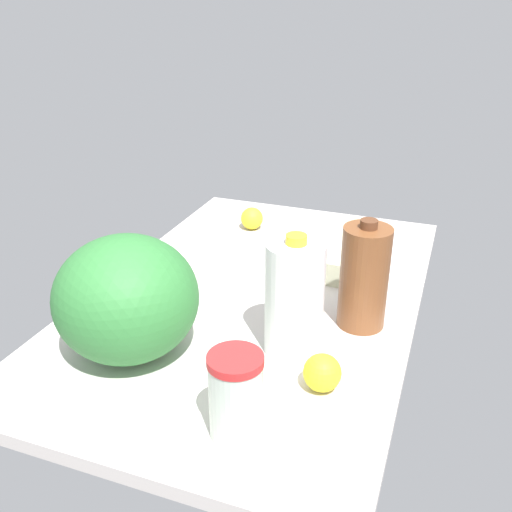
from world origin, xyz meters
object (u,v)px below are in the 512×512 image
(watermelon, at_px, (127,298))
(lemon_far_back, at_px, (322,373))
(milk_jug, at_px, (294,299))
(lemon_loose, at_px, (252,218))
(egg_carton, at_px, (344,249))
(tumbler_cup, at_px, (236,396))
(chocolate_milk_jug, at_px, (364,277))

(watermelon, bearing_deg, lemon_far_back, 92.79)
(milk_jug, xyz_separation_m, lemon_loose, (-0.58, -0.31, -0.09))
(egg_carton, bearing_deg, milk_jug, 2.22)
(lemon_far_back, bearing_deg, milk_jug, -139.46)
(tumbler_cup, height_order, lemon_far_back, tumbler_cup)
(egg_carton, relative_size, tumbler_cup, 2.17)
(tumbler_cup, xyz_separation_m, lemon_loose, (-0.84, -0.29, -0.04))
(chocolate_milk_jug, bearing_deg, tumbler_cup, -17.20)
(watermelon, height_order, chocolate_milk_jug, watermelon)
(chocolate_milk_jug, relative_size, lemon_loose, 3.63)
(watermelon, relative_size, lemon_loose, 4.17)
(tumbler_cup, relative_size, chocolate_milk_jug, 0.63)
(milk_jug, bearing_deg, lemon_far_back, 40.54)
(chocolate_milk_jug, bearing_deg, milk_jug, -36.60)
(watermelon, bearing_deg, tumbler_cup, 63.39)
(egg_carton, height_order, lemon_loose, lemon_loose)
(chocolate_milk_jug, xyz_separation_m, lemon_far_back, (0.25, -0.02, -0.08))
(milk_jug, relative_size, chocolate_milk_jug, 1.04)
(watermelon, height_order, lemon_loose, watermelon)
(egg_carton, height_order, lemon_far_back, lemon_far_back)
(watermelon, distance_m, lemon_loose, 0.70)
(egg_carton, height_order, chocolate_milk_jug, chocolate_milk_jug)
(egg_carton, distance_m, tumbler_cup, 0.73)
(chocolate_milk_jug, bearing_deg, lemon_loose, -135.66)
(egg_carton, relative_size, lemon_loose, 4.97)
(watermelon, xyz_separation_m, tumbler_cup, (0.14, 0.29, -0.05))
(lemon_loose, bearing_deg, milk_jug, 28.04)
(milk_jug, distance_m, lemon_far_back, 0.16)
(chocolate_milk_jug, height_order, lemon_loose, chocolate_milk_jug)
(egg_carton, distance_m, watermelon, 0.67)
(egg_carton, relative_size, chocolate_milk_jug, 1.37)
(watermelon, distance_m, chocolate_milk_jug, 0.50)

